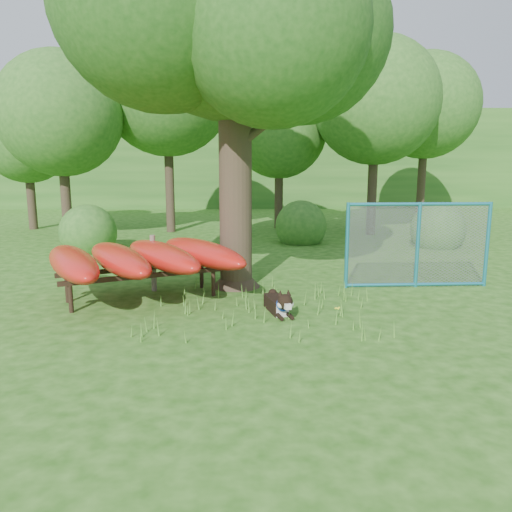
{
  "coord_description": "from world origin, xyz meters",
  "views": [
    {
      "loc": [
        -0.06,
        -8.43,
        2.82
      ],
      "look_at": [
        0.2,
        1.2,
        1.0
      ],
      "focal_mm": 35.0,
      "sensor_mm": 36.0,
      "label": 1
    }
  ],
  "objects_px": {
    "fence_section": "(418,245)",
    "kayak_rack": "(141,258)",
    "oak_tree": "(231,2)",
    "husky_dog": "(279,304)"
  },
  "relations": [
    {
      "from": "oak_tree",
      "to": "kayak_rack",
      "type": "xyz_separation_m",
      "value": [
        -1.89,
        -1.07,
        -5.22
      ]
    },
    {
      "from": "fence_section",
      "to": "kayak_rack",
      "type": "bearing_deg",
      "value": -173.16
    },
    {
      "from": "oak_tree",
      "to": "husky_dog",
      "type": "xyz_separation_m",
      "value": [
        0.9,
        -2.19,
        -5.9
      ]
    },
    {
      "from": "husky_dog",
      "to": "fence_section",
      "type": "relative_size",
      "value": 0.37
    },
    {
      "from": "husky_dog",
      "to": "oak_tree",
      "type": "bearing_deg",
      "value": 98.78
    },
    {
      "from": "oak_tree",
      "to": "kayak_rack",
      "type": "distance_m",
      "value": 5.65
    },
    {
      "from": "kayak_rack",
      "to": "fence_section",
      "type": "bearing_deg",
      "value": -15.21
    },
    {
      "from": "oak_tree",
      "to": "husky_dog",
      "type": "distance_m",
      "value": 6.36
    },
    {
      "from": "oak_tree",
      "to": "fence_section",
      "type": "height_order",
      "value": "oak_tree"
    },
    {
      "from": "fence_section",
      "to": "husky_dog",
      "type": "bearing_deg",
      "value": -150.02
    }
  ]
}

